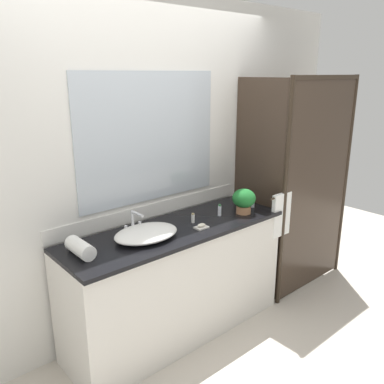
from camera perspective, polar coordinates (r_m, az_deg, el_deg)
ground_plane at (r=3.45m, az=-1.99°, el=-19.14°), size 8.00×8.00×0.00m
wall_back_with_mirror at (r=3.15m, az=-6.18°, el=3.54°), size 4.40×0.06×2.60m
vanity_cabinet at (r=3.21m, az=-2.19°, el=-12.53°), size 1.80×0.58×0.90m
shower_enclosure at (r=3.75m, az=14.99°, el=0.66°), size 1.20×0.59×2.00m
sink_basin at (r=2.83m, az=-6.55°, el=-5.87°), size 0.48×0.35×0.07m
faucet at (r=2.95m, az=-8.32°, el=-4.60°), size 0.17×0.15×0.16m
potted_plant at (r=3.30m, az=7.41°, el=-1.11°), size 0.19×0.19×0.21m
soap_dish at (r=2.99m, az=1.35°, el=-4.92°), size 0.10×0.07×0.04m
amenity_bottle_body_wash at (r=3.24m, az=3.96°, el=-2.63°), size 0.03×0.03×0.10m
amenity_bottle_lotion at (r=3.48m, az=8.67°, el=-1.57°), size 0.03×0.03×0.08m
amenity_bottle_shampoo at (r=3.09m, az=0.17°, el=-3.76°), size 0.03×0.03×0.08m
rolled_towel_near_edge at (r=2.65m, az=-15.64°, el=-7.71°), size 0.10×0.24×0.10m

